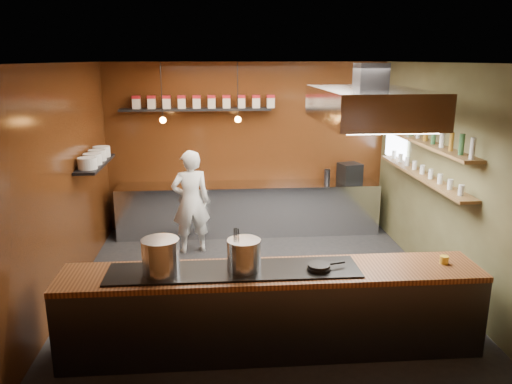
{
  "coord_description": "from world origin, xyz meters",
  "views": [
    {
      "loc": [
        -0.55,
        -6.37,
        3.05
      ],
      "look_at": [
        -0.01,
        0.4,
        1.23
      ],
      "focal_mm": 35.0,
      "sensor_mm": 36.0,
      "label": 1
    }
  ],
  "objects": [
    {
      "name": "utensil_crock",
      "position": [
        -0.37,
        -1.51,
        1.04
      ],
      "size": [
        0.19,
        0.19,
        0.2
      ],
      "primitive_type": "cylinder",
      "rotation": [
        0.0,
        0.0,
        -0.3
      ],
      "color": "#B4B6BB",
      "rests_on": "pass_counter"
    },
    {
      "name": "stockpot_small",
      "position": [
        -0.3,
        -1.61,
        1.1
      ],
      "size": [
        0.4,
        0.4,
        0.33
      ],
      "primitive_type": "cylinder",
      "rotation": [
        0.0,
        0.0,
        -0.16
      ],
      "color": "#B5B7BC",
      "rests_on": "pass_counter"
    },
    {
      "name": "floor",
      "position": [
        0.0,
        0.0,
        0.0
      ],
      "size": [
        5.0,
        5.0,
        0.0
      ],
      "primitive_type": "plane",
      "color": "black",
      "rests_on": "ground"
    },
    {
      "name": "right_wall",
      "position": [
        2.5,
        0.0,
        1.5
      ],
      "size": [
        0.0,
        5.0,
        5.0
      ],
      "primitive_type": "plane",
      "rotation": [
        1.57,
        0.0,
        -1.57
      ],
      "color": "#464227",
      "rests_on": "ground"
    },
    {
      "name": "left_wall",
      "position": [
        -2.5,
        0.0,
        1.5
      ],
      "size": [
        0.0,
        5.0,
        5.0
      ],
      "primitive_type": "plane",
      "rotation": [
        1.57,
        0.0,
        1.57
      ],
      "color": "#331C09",
      "rests_on": "ground"
    },
    {
      "name": "bottles",
      "position": [
        2.34,
        0.3,
        2.06
      ],
      "size": [
        0.06,
        2.66,
        0.24
      ],
      "color": "silver",
      "rests_on": "bottle_shelf_upper"
    },
    {
      "name": "chef",
      "position": [
        -0.98,
        1.33,
        0.84
      ],
      "size": [
        0.68,
        0.53,
        1.68
      ],
      "primitive_type": "imported",
      "rotation": [
        0.0,
        0.0,
        3.36
      ],
      "color": "white",
      "rests_on": "floor"
    },
    {
      "name": "window_pane",
      "position": [
        2.45,
        1.7,
        1.9
      ],
      "size": [
        0.0,
        1.0,
        1.0
      ],
      "primitive_type": "plane",
      "rotation": [
        1.57,
        0.0,
        -1.57
      ],
      "color": "white",
      "rests_on": "right_wall"
    },
    {
      "name": "pass_counter",
      "position": [
        -0.0,
        -1.6,
        0.47
      ],
      "size": [
        4.4,
        0.72,
        0.94
      ],
      "color": "#38383D",
      "rests_on": "floor"
    },
    {
      "name": "pendant_left",
      "position": [
        -1.4,
        1.7,
        2.15
      ],
      "size": [
        0.1,
        0.1,
        0.95
      ],
      "color": "black",
      "rests_on": "ceiling"
    },
    {
      "name": "plate_stacks",
      "position": [
        -2.34,
        1.0,
        1.65
      ],
      "size": [
        0.26,
        1.16,
        0.16
      ],
      "color": "silver",
      "rests_on": "plate_shelf"
    },
    {
      "name": "frying_pan",
      "position": [
        0.48,
        -1.67,
        0.97
      ],
      "size": [
        0.41,
        0.25,
        0.06
      ],
      "color": "black",
      "rests_on": "pass_counter"
    },
    {
      "name": "storage_tins",
      "position": [
        -0.75,
        2.36,
        2.33
      ],
      "size": [
        2.43,
        0.13,
        0.22
      ],
      "color": "beige",
      "rests_on": "tin_shelf"
    },
    {
      "name": "pendant_right",
      "position": [
        -0.2,
        1.7,
        2.15
      ],
      "size": [
        0.1,
        0.1,
        0.95
      ],
      "color": "black",
      "rests_on": "ceiling"
    },
    {
      "name": "bottle_shelf_upper",
      "position": [
        2.34,
        0.3,
        1.92
      ],
      "size": [
        0.26,
        2.8,
        0.04
      ],
      "primitive_type": "cube",
      "color": "brown",
      "rests_on": "right_wall"
    },
    {
      "name": "espresso_machine",
      "position": [
        1.8,
        2.12,
        1.08
      ],
      "size": [
        0.44,
        0.42,
        0.36
      ],
      "primitive_type": "cube",
      "rotation": [
        0.0,
        0.0,
        0.28
      ],
      "color": "black",
      "rests_on": "prep_counter"
    },
    {
      "name": "stockpot_large",
      "position": [
        -1.14,
        -1.64,
        1.12
      ],
      "size": [
        0.39,
        0.39,
        0.37
      ],
      "primitive_type": "cylinder",
      "rotation": [
        0.0,
        0.0,
        0.04
      ],
      "color": "silver",
      "rests_on": "pass_counter"
    },
    {
      "name": "tin_shelf",
      "position": [
        -0.9,
        2.36,
        2.2
      ],
      "size": [
        2.6,
        0.26,
        0.04
      ],
      "primitive_type": "cube",
      "color": "black",
      "rests_on": "back_wall"
    },
    {
      "name": "back_wall",
      "position": [
        0.0,
        2.5,
        1.5
      ],
      "size": [
        5.0,
        0.0,
        5.0
      ],
      "primitive_type": "plane",
      "rotation": [
        1.57,
        0.0,
        0.0
      ],
      "color": "#331C09",
      "rests_on": "ground"
    },
    {
      "name": "prep_counter",
      "position": [
        0.0,
        2.17,
        0.45
      ],
      "size": [
        4.6,
        0.65,
        0.9
      ],
      "primitive_type": "cube",
      "color": "silver",
      "rests_on": "floor"
    },
    {
      "name": "plate_shelf",
      "position": [
        -2.34,
        1.0,
        1.55
      ],
      "size": [
        0.3,
        1.4,
        0.04
      ],
      "primitive_type": "cube",
      "color": "black",
      "rests_on": "left_wall"
    },
    {
      "name": "bottle_shelf_lower",
      "position": [
        2.34,
        0.3,
        1.45
      ],
      "size": [
        0.26,
        2.8,
        0.04
      ],
      "primitive_type": "cube",
      "color": "brown",
      "rests_on": "right_wall"
    },
    {
      "name": "extractor_hood",
      "position": [
        1.3,
        -0.4,
        2.51
      ],
      "size": [
        1.2,
        2.0,
        0.72
      ],
      "color": "#38383D",
      "rests_on": "ceiling"
    },
    {
      "name": "ceiling",
      "position": [
        0.0,
        0.0,
        3.0
      ],
      "size": [
        5.0,
        5.0,
        0.0
      ],
      "primitive_type": "plane",
      "rotation": [
        3.14,
        0.0,
        0.0
      ],
      "color": "silver",
      "rests_on": "back_wall"
    },
    {
      "name": "butter_jar",
      "position": [
        1.86,
        -1.57,
        0.96
      ],
      "size": [
        0.11,
        0.11,
        0.08
      ],
      "primitive_type": "cylinder",
      "rotation": [
        0.0,
        0.0,
        0.24
      ],
      "color": "gold",
      "rests_on": "pass_counter"
    },
    {
      "name": "wine_glasses",
      "position": [
        2.34,
        0.3,
        1.53
      ],
      "size": [
        0.07,
        2.37,
        0.13
      ],
      "color": "silver",
      "rests_on": "bottle_shelf_lower"
    }
  ]
}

